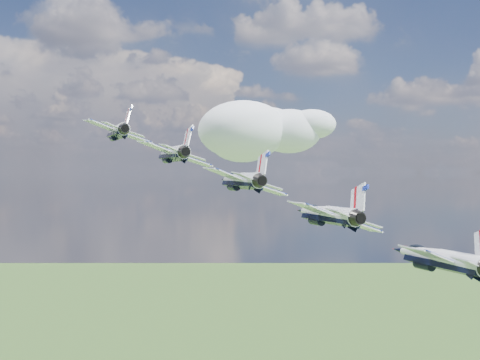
{
  "coord_description": "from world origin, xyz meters",
  "views": [
    {
      "loc": [
        -14.62,
        -70.4,
        150.26
      ],
      "look_at": [
        -11.63,
        4.15,
        149.38
      ],
      "focal_mm": 45.0,
      "sensor_mm": 36.0,
      "label": 1
    }
  ],
  "objects_px": {
    "jet_2": "(240,180)",
    "jet_1": "(172,153)",
    "jet_3": "(326,214)",
    "jet_4": "(437,258)",
    "jet_0": "(117,132)"
  },
  "relations": [
    {
      "from": "jet_2",
      "to": "jet_3",
      "type": "distance_m",
      "value": 13.32
    },
    {
      "from": "jet_2",
      "to": "jet_4",
      "type": "relative_size",
      "value": 1.0
    },
    {
      "from": "jet_1",
      "to": "jet_3",
      "type": "height_order",
      "value": "jet_1"
    },
    {
      "from": "jet_2",
      "to": "jet_3",
      "type": "bearing_deg",
      "value": -63.27
    },
    {
      "from": "jet_2",
      "to": "jet_3",
      "type": "relative_size",
      "value": 1.0
    },
    {
      "from": "jet_1",
      "to": "jet_2",
      "type": "bearing_deg",
      "value": -63.27
    },
    {
      "from": "jet_1",
      "to": "jet_4",
      "type": "xyz_separation_m",
      "value": [
        27.18,
        -27.23,
        -10.82
      ]
    },
    {
      "from": "jet_3",
      "to": "jet_4",
      "type": "height_order",
      "value": "jet_3"
    },
    {
      "from": "jet_1",
      "to": "jet_4",
      "type": "height_order",
      "value": "jet_1"
    },
    {
      "from": "jet_0",
      "to": "jet_4",
      "type": "distance_m",
      "value": 53.29
    },
    {
      "from": "jet_0",
      "to": "jet_2",
      "type": "distance_m",
      "value": 26.64
    },
    {
      "from": "jet_1",
      "to": "jet_4",
      "type": "bearing_deg",
      "value": -63.27
    },
    {
      "from": "jet_3",
      "to": "jet_0",
      "type": "bearing_deg",
      "value": 116.73
    },
    {
      "from": "jet_0",
      "to": "jet_2",
      "type": "xyz_separation_m",
      "value": [
        18.12,
        -18.15,
        -7.22
      ]
    },
    {
      "from": "jet_2",
      "to": "jet_1",
      "type": "bearing_deg",
      "value": 116.73
    }
  ]
}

